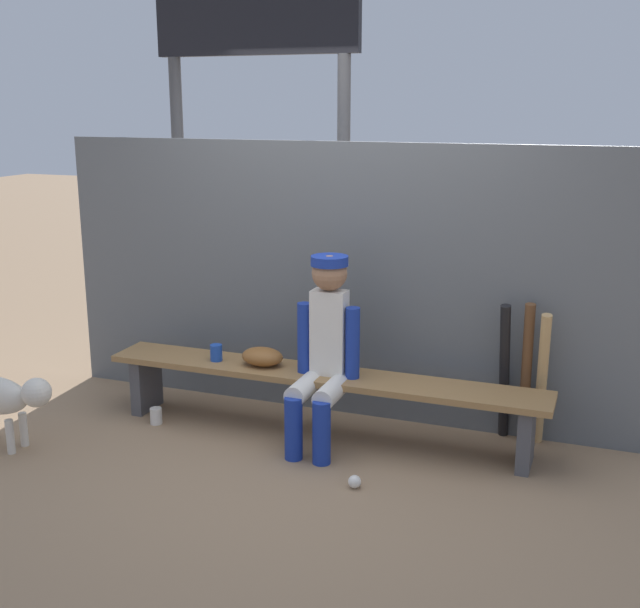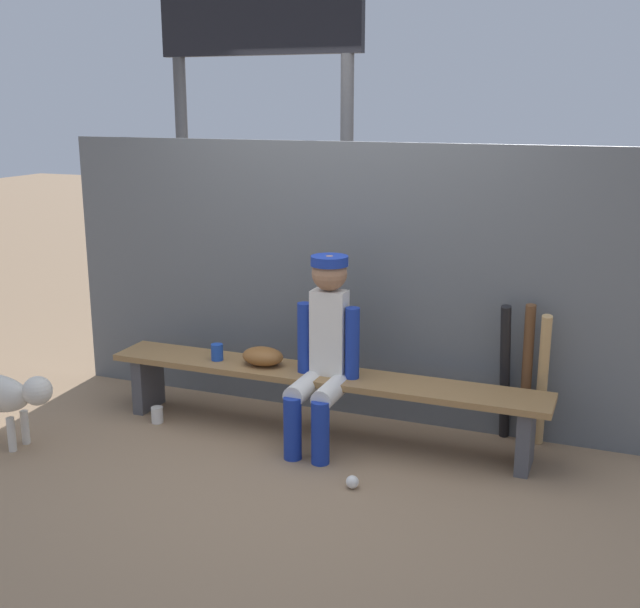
% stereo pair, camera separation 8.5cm
% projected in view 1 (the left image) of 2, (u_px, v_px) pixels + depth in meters
% --- Properties ---
extents(ground_plane, '(30.00, 30.00, 0.00)m').
position_uv_depth(ground_plane, '(320.00, 435.00, 5.18)').
color(ground_plane, '#937556').
extents(chainlink_fence, '(4.16, 0.03, 1.86)m').
position_uv_depth(chainlink_fence, '(343.00, 282.00, 5.36)').
color(chainlink_fence, '#595E63').
rests_on(chainlink_fence, ground_plane).
extents(dugout_bench, '(2.89, 0.36, 0.43)m').
position_uv_depth(dugout_bench, '(320.00, 385.00, 5.10)').
color(dugout_bench, olive).
rests_on(dugout_bench, ground_plane).
extents(player_seated, '(0.41, 0.55, 1.19)m').
position_uv_depth(player_seated, '(323.00, 347.00, 4.91)').
color(player_seated, silver).
rests_on(player_seated, ground_plane).
extents(baseball_glove, '(0.28, 0.20, 0.12)m').
position_uv_depth(baseball_glove, '(262.00, 357.00, 5.20)').
color(baseball_glove, brown).
rests_on(baseball_glove, dugout_bench).
extents(bat_aluminum_black, '(0.08, 0.23, 0.91)m').
position_uv_depth(bat_aluminum_black, '(504.00, 372.00, 5.01)').
color(bat_aluminum_black, black).
rests_on(bat_aluminum_black, ground_plane).
extents(bat_wood_dark, '(0.07, 0.15, 0.92)m').
position_uv_depth(bat_wood_dark, '(526.00, 374.00, 4.96)').
color(bat_wood_dark, brown).
rests_on(bat_wood_dark, ground_plane).
extents(bat_wood_tan, '(0.09, 0.23, 0.88)m').
position_uv_depth(bat_wood_tan, '(542.00, 380.00, 4.91)').
color(bat_wood_tan, tan).
rests_on(bat_wood_tan, ground_plane).
extents(baseball, '(0.07, 0.07, 0.07)m').
position_uv_depth(baseball, '(355.00, 482.00, 4.47)').
color(baseball, white).
rests_on(baseball, ground_plane).
extents(cup_on_ground, '(0.08, 0.08, 0.11)m').
position_uv_depth(cup_on_ground, '(156.00, 416.00, 5.36)').
color(cup_on_ground, silver).
rests_on(cup_on_ground, ground_plane).
extents(cup_on_bench, '(0.08, 0.08, 0.11)m').
position_uv_depth(cup_on_bench, '(216.00, 353.00, 5.29)').
color(cup_on_bench, '#1E47AD').
rests_on(cup_on_bench, dugout_bench).
extents(scoreboard, '(1.95, 0.27, 3.67)m').
position_uv_depth(scoreboard, '(262.00, 43.00, 6.08)').
color(scoreboard, '#3F3F42').
rests_on(scoreboard, ground_plane).
extents(dog, '(0.84, 0.20, 0.49)m').
position_uv_depth(dog, '(0.00, 397.00, 4.93)').
color(dog, beige).
rests_on(dog, ground_plane).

